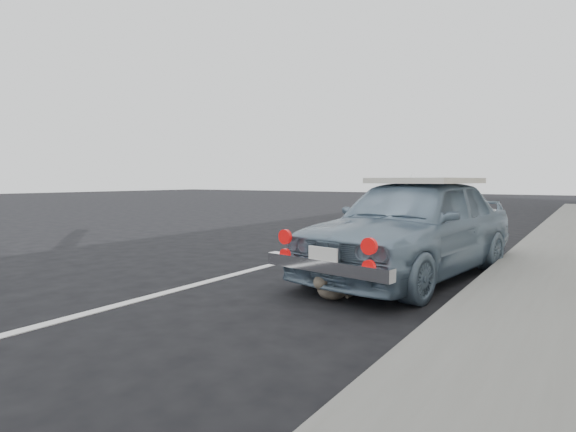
% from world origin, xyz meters
% --- Properties ---
extents(ground, '(80.00, 80.00, 0.00)m').
position_xyz_m(ground, '(0.00, 0.00, 0.00)').
color(ground, black).
rests_on(ground, ground).
extents(pline_front, '(3.00, 0.12, 0.01)m').
position_xyz_m(pline_front, '(0.50, 6.50, 0.00)').
color(pline_front, silver).
rests_on(pline_front, ground).
extents(pline_side, '(0.12, 7.00, 0.01)m').
position_xyz_m(pline_side, '(-0.90, 3.00, 0.00)').
color(pline_side, silver).
rests_on(pline_side, ground).
extents(retro_coupe, '(1.94, 3.84, 1.25)m').
position_xyz_m(retro_coupe, '(0.95, 4.30, 0.63)').
color(retro_coupe, '#728CA3').
rests_on(retro_coupe, ground).
extents(cat, '(0.37, 0.52, 0.30)m').
position_xyz_m(cat, '(0.68, 2.75, 0.14)').
color(cat, '#6E5F53').
rests_on(cat, ground).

